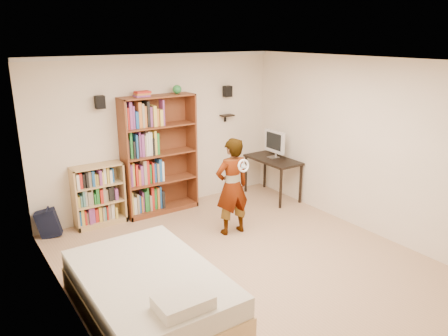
# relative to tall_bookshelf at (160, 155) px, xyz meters

# --- Properties ---
(ground) EXTENTS (4.50, 5.00, 0.01)m
(ground) POSITION_rel_tall_bookshelf_xyz_m (0.12, -2.31, -1.02)
(ground) COLOR tan
(ground) RESTS_ON ground
(room_shell) EXTENTS (4.52, 5.02, 2.71)m
(room_shell) POSITION_rel_tall_bookshelf_xyz_m (0.12, -2.31, 0.74)
(room_shell) COLOR #F1E4CE
(room_shell) RESTS_ON ground
(crown_molding) EXTENTS (4.50, 5.00, 0.06)m
(crown_molding) POSITION_rel_tall_bookshelf_xyz_m (0.12, -2.31, 1.65)
(crown_molding) COLOR silver
(crown_molding) RESTS_ON room_shell
(speaker_left) EXTENTS (0.14, 0.12, 0.20)m
(speaker_left) POSITION_rel_tall_bookshelf_xyz_m (-0.93, 0.09, 0.98)
(speaker_left) COLOR black
(speaker_left) RESTS_ON room_shell
(speaker_right) EXTENTS (0.14, 0.12, 0.20)m
(speaker_right) POSITION_rel_tall_bookshelf_xyz_m (1.47, 0.09, 0.98)
(speaker_right) COLOR black
(speaker_right) RESTS_ON room_shell
(wall_shelf) EXTENTS (0.25, 0.16, 0.02)m
(wall_shelf) POSITION_rel_tall_bookshelf_xyz_m (1.47, 0.10, 0.53)
(wall_shelf) COLOR black
(wall_shelf) RESTS_ON room_shell
(tall_bookshelf) EXTENTS (1.29, 0.38, 2.04)m
(tall_bookshelf) POSITION_rel_tall_bookshelf_xyz_m (0.00, 0.00, 0.00)
(tall_bookshelf) COLOR brown
(tall_bookshelf) RESTS_ON ground
(low_bookshelf) EXTENTS (0.81, 0.31, 1.02)m
(low_bookshelf) POSITION_rel_tall_bookshelf_xyz_m (-1.09, 0.04, -0.51)
(low_bookshelf) COLOR tan
(low_bookshelf) RESTS_ON ground
(computer_desk) EXTENTS (0.56, 1.13, 0.77)m
(computer_desk) POSITION_rel_tall_bookshelf_xyz_m (2.07, -0.56, -0.64)
(computer_desk) COLOR black
(computer_desk) RESTS_ON ground
(imac) EXTENTS (0.13, 0.52, 0.52)m
(imac) POSITION_rel_tall_bookshelf_xyz_m (2.12, -0.51, 0.00)
(imac) COLOR silver
(imac) RESTS_ON computer_desk
(daybed) EXTENTS (1.38, 2.12, 0.63)m
(daybed) POSITION_rel_tall_bookshelf_xyz_m (-1.42, -2.60, -0.71)
(daybed) COLOR beige
(daybed) RESTS_ON ground
(person) EXTENTS (0.59, 0.41, 1.53)m
(person) POSITION_rel_tall_bookshelf_xyz_m (0.52, -1.42, -0.25)
(person) COLOR black
(person) RESTS_ON ground
(wii_wheel) EXTENTS (0.20, 0.07, 0.20)m
(wii_wheel) POSITION_rel_tall_bookshelf_xyz_m (0.52, -1.71, 0.15)
(wii_wheel) COLOR silver
(wii_wheel) RESTS_ON person
(navy_bag) EXTENTS (0.39, 0.32, 0.46)m
(navy_bag) POSITION_rel_tall_bookshelf_xyz_m (-1.91, 0.03, -0.79)
(navy_bag) COLOR black
(navy_bag) RESTS_ON ground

